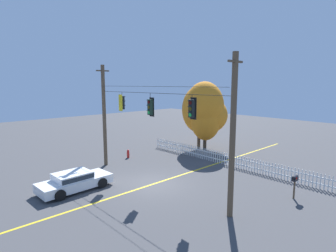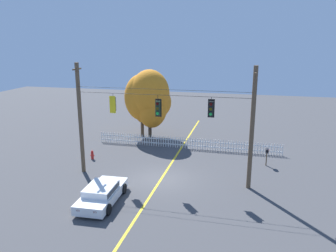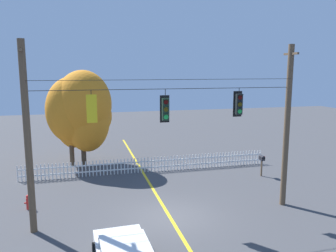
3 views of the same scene
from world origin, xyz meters
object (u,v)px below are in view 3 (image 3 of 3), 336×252
autumn_maple_mid (85,112)px  autumn_maple_near_fence (72,113)px  fire_hydrant (28,202)px  roadside_mailbox (262,159)px  traffic_signal_southbound_primary (165,109)px  traffic_signal_westbound_side (239,104)px  traffic_signal_northbound_secondary (92,108)px

autumn_maple_mid → autumn_maple_near_fence: bearing=169.4°
fire_hydrant → roadside_mailbox: bearing=7.7°
traffic_signal_southbound_primary → autumn_maple_mid: bearing=109.3°
traffic_signal_southbound_primary → traffic_signal_westbound_side: same height
traffic_signal_southbound_primary → traffic_signal_westbound_side: bearing=-0.0°
autumn_maple_near_fence → roadside_mailbox: 13.24m
traffic_signal_northbound_secondary → autumn_maple_mid: autumn_maple_mid is taller
traffic_signal_northbound_secondary → traffic_signal_southbound_primary: (3.17, 0.02, -0.13)m
traffic_signal_southbound_primary → roadside_mailbox: size_ratio=1.09×
traffic_signal_westbound_side → roadside_mailbox: (3.94, 4.42, -4.08)m
traffic_signal_southbound_primary → roadside_mailbox: (7.46, 4.42, -3.94)m
traffic_signal_westbound_side → roadside_mailbox: 7.19m
roadside_mailbox → fire_hydrant: bearing=-172.3°
autumn_maple_near_fence → fire_hydrant: size_ratio=8.53×
fire_hydrant → traffic_signal_westbound_side: bearing=-14.6°
traffic_signal_northbound_secondary → traffic_signal_westbound_side: size_ratio=1.00×
traffic_signal_southbound_primary → autumn_maple_near_fence: size_ratio=0.24×
traffic_signal_westbound_side → autumn_maple_near_fence: 12.71m
autumn_maple_mid → traffic_signal_northbound_secondary: bearing=-88.6°
roadside_mailbox → traffic_signal_northbound_secondary: bearing=-157.3°
traffic_signal_southbound_primary → traffic_signal_westbound_side: size_ratio=1.10×
traffic_signal_southbound_primary → traffic_signal_westbound_side: 3.53m
traffic_signal_northbound_secondary → traffic_signal_westbound_side: (6.70, 0.02, 0.01)m
traffic_signal_southbound_primary → autumn_maple_mid: autumn_maple_mid is taller
roadside_mailbox → traffic_signal_westbound_side: bearing=-131.7°
traffic_signal_northbound_secondary → autumn_maple_near_fence: 10.11m
traffic_signal_northbound_secondary → autumn_maple_mid: 9.90m
traffic_signal_northbound_secondary → autumn_maple_mid: bearing=91.4°
fire_hydrant → traffic_signal_southbound_primary: bearing=-22.1°
autumn_maple_mid → roadside_mailbox: (10.88, -5.36, -2.71)m
autumn_maple_near_fence → roadside_mailbox: bearing=-25.2°
traffic_signal_southbound_primary → autumn_maple_mid: (-3.42, 9.78, -1.23)m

